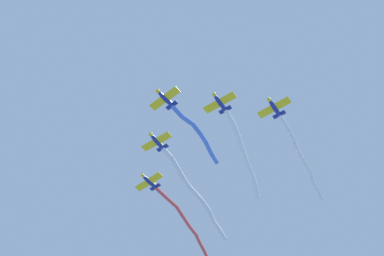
# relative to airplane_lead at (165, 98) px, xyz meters

# --- Properties ---
(airplane_lead) EXTENTS (6.29, 4.82, 1.55)m
(airplane_lead) POSITION_rel_airplane_lead_xyz_m (0.00, 0.00, 0.00)
(airplane_lead) COLOR navy
(smoke_trail_lead) EXTENTS (8.51, 15.57, 3.55)m
(smoke_trail_lead) POSITION_rel_airplane_lead_xyz_m (-3.98, 9.66, 1.25)
(smoke_trail_lead) COLOR #4C75DB
(airplane_left_wing) EXTENTS (6.21, 4.81, 1.55)m
(airplane_left_wing) POSITION_rel_airplane_lead_xyz_m (4.61, 8.51, 0.00)
(airplane_left_wing) COLOR navy
(smoke_trail_left_wing) EXTENTS (12.12, 16.09, 4.10)m
(smoke_trail_left_wing) POSITION_rel_airplane_lead_xyz_m (-1.56, 18.35, -1.72)
(smoke_trail_left_wing) COLOR white
(airplane_right_wing) EXTENTS (6.22, 4.81, 1.55)m
(airplane_right_wing) POSITION_rel_airplane_lead_xyz_m (-8.94, 3.68, 0.30)
(airplane_right_wing) COLOR navy
(smoke_trail_right_wing) EXTENTS (12.83, 23.43, 2.55)m
(smoke_trail_right_wing) POSITION_rel_airplane_lead_xyz_m (-15.47, 17.02, -0.58)
(smoke_trail_right_wing) COLOR white
(airplane_slot) EXTENTS (6.21, 4.81, 1.55)m
(airplane_slot) POSITION_rel_airplane_lead_xyz_m (9.21, 17.02, -0.30)
(airplane_slot) COLOR navy
(smoke_trail_slot) EXTENTS (10.94, 19.25, 1.81)m
(smoke_trail_slot) POSITION_rel_airplane_lead_xyz_m (3.34, 28.43, -0.91)
(smoke_trail_slot) COLOR white
(airplane_trail) EXTENTS (6.28, 4.82, 1.55)m
(airplane_trail) POSITION_rel_airplane_lead_xyz_m (-17.89, 7.36, 0.00)
(airplane_trail) COLOR navy
(smoke_trail_trail) EXTENTS (17.86, 26.70, 2.97)m
(smoke_trail_trail) POSITION_rel_airplane_lead_xyz_m (-26.25, 23.07, 0.91)
(smoke_trail_trail) COLOR #DB4C4C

